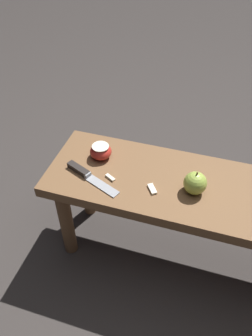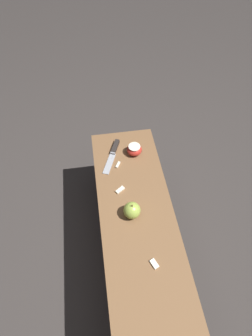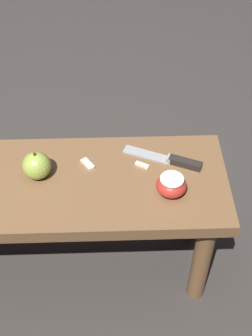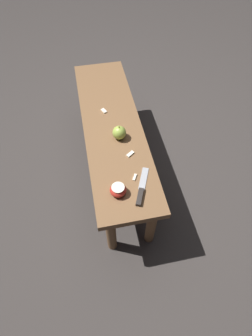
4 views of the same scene
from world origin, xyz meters
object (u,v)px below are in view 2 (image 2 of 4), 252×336
Objects in this scene: wooden_bench at (141,242)px; knife at (114,151)px; apple_whole at (132,210)px; apple_cut at (134,149)px.

wooden_bench is 5.72× the size of knife.
apple_whole is (0.37, 0.04, 0.03)m from knife.
apple_whole is at bearing -11.36° from apple_cut.
knife is at bearing -174.34° from apple_whole.
apple_whole reaches higher than apple_cut.
knife is 0.38m from apple_whole.
apple_cut reaches higher than knife.
knife is 2.53× the size of apple_whole.
apple_cut is at bearing 174.20° from wooden_bench.
apple_cut reaches higher than wooden_bench.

